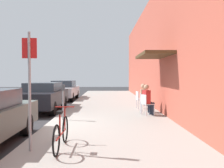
# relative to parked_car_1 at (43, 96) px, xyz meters

# --- Properties ---
(ground_plane) EXTENTS (60.00, 60.00, 0.00)m
(ground_plane) POSITION_rel_parked_car_1_xyz_m (1.10, -3.68, -0.75)
(ground_plane) COLOR #2D2D30
(sidewalk_slab) EXTENTS (4.50, 32.00, 0.12)m
(sidewalk_slab) POSITION_rel_parked_car_1_xyz_m (3.35, -1.68, -0.69)
(sidewalk_slab) COLOR #9E9B93
(sidewalk_slab) RESTS_ON ground_plane
(building_facade) EXTENTS (1.40, 32.00, 6.09)m
(building_facade) POSITION_rel_parked_car_1_xyz_m (5.75, -1.69, 2.29)
(building_facade) COLOR #BC5442
(building_facade) RESTS_ON ground_plane
(parked_car_1) EXTENTS (1.80, 4.40, 1.43)m
(parked_car_1) POSITION_rel_parked_car_1_xyz_m (0.00, 0.00, 0.00)
(parked_car_1) COLOR black
(parked_car_1) RESTS_ON ground_plane
(parked_car_2) EXTENTS (1.80, 4.40, 1.42)m
(parked_car_2) POSITION_rel_parked_car_1_xyz_m (0.00, 5.76, -0.02)
(parked_car_2) COLOR #B7B7BC
(parked_car_2) RESTS_ON ground_plane
(parking_meter) EXTENTS (0.12, 0.10, 1.32)m
(parking_meter) POSITION_rel_parked_car_1_xyz_m (1.55, -3.03, 0.14)
(parking_meter) COLOR slate
(parking_meter) RESTS_ON sidewalk_slab
(street_sign) EXTENTS (0.32, 0.06, 2.60)m
(street_sign) POSITION_rel_parked_car_1_xyz_m (1.50, -6.75, 0.89)
(street_sign) COLOR gray
(street_sign) RESTS_ON sidewalk_slab
(bicycle_0) EXTENTS (0.46, 1.71, 0.90)m
(bicycle_0) POSITION_rel_parked_car_1_xyz_m (2.15, -6.61, -0.27)
(bicycle_0) COLOR black
(bicycle_0) RESTS_ON sidewalk_slab
(cafe_chair_0) EXTENTS (0.56, 0.56, 0.87)m
(cafe_chair_0) POSITION_rel_parked_car_1_xyz_m (4.83, -2.03, -0.13)
(cafe_chair_0) COLOR silver
(cafe_chair_0) RESTS_ON sidewalk_slab
(seated_patron_0) EXTENTS (0.51, 0.47, 1.29)m
(seated_patron_0) POSITION_rel_parked_car_1_xyz_m (4.89, -2.01, 0.06)
(seated_patron_0) COLOR #232838
(seated_patron_0) RESTS_ON sidewalk_slab
(cafe_chair_1) EXTENTS (0.47, 0.47, 0.87)m
(cafe_chair_1) POSITION_rel_parked_car_1_xyz_m (4.83, -1.24, -0.13)
(cafe_chair_1) COLOR silver
(cafe_chair_1) RESTS_ON sidewalk_slab
(seated_patron_1) EXTENTS (0.45, 0.38, 1.29)m
(seated_patron_1) POSITION_rel_parked_car_1_xyz_m (4.89, -1.24, 0.06)
(seated_patron_1) COLOR #232838
(seated_patron_1) RESTS_ON sidewalk_slab
(cafe_chair_2) EXTENTS (0.50, 0.50, 0.87)m
(cafe_chair_2) POSITION_rel_parked_car_1_xyz_m (4.83, -0.05, -0.13)
(cafe_chair_2) COLOR silver
(cafe_chair_2) RESTS_ON sidewalk_slab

